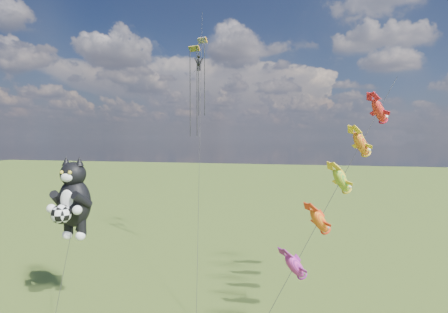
# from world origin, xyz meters

# --- Properties ---
(ground) EXTENTS (300.00, 300.00, 0.00)m
(ground) POSITION_xyz_m (0.00, 0.00, 0.00)
(ground) COLOR #2B4511
(cat_kite_rig) EXTENTS (2.73, 4.26, 11.01)m
(cat_kite_rig) POSITION_xyz_m (1.76, -1.02, 8.07)
(cat_kite_rig) COLOR brown
(cat_kite_rig) RESTS_ON ground
(fish_windsock_rig) EXTENTS (9.92, 12.65, 17.01)m
(fish_windsock_rig) POSITION_xyz_m (20.18, 1.32, 9.53)
(fish_windsock_rig) COLOR brown
(fish_windsock_rig) RESTS_ON ground
(parafoil_rig) EXTENTS (5.46, 16.91, 26.08)m
(parafoil_rig) POSITION_xyz_m (6.66, 13.03, 19.50)
(parafoil_rig) COLOR brown
(parafoil_rig) RESTS_ON ground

